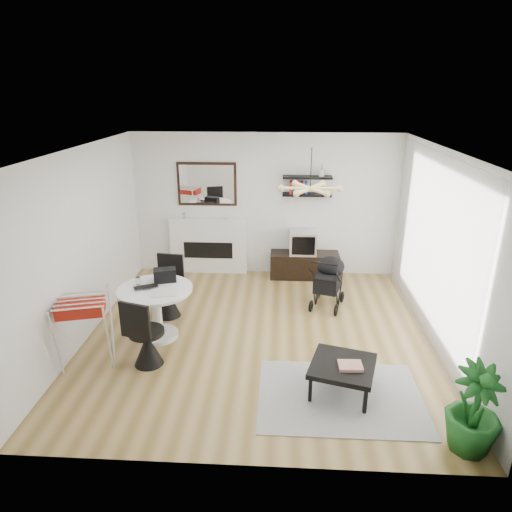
# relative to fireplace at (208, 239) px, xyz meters

# --- Properties ---
(floor) EXTENTS (5.00, 5.00, 0.00)m
(floor) POSITION_rel_fireplace_xyz_m (1.10, -2.42, -0.69)
(floor) COLOR olive
(floor) RESTS_ON ground
(ceiling) EXTENTS (5.00, 5.00, 0.00)m
(ceiling) POSITION_rel_fireplace_xyz_m (1.10, -2.42, 2.01)
(ceiling) COLOR white
(ceiling) RESTS_ON wall_back
(wall_back) EXTENTS (5.00, 0.00, 5.00)m
(wall_back) POSITION_rel_fireplace_xyz_m (1.10, 0.08, 0.66)
(wall_back) COLOR white
(wall_back) RESTS_ON floor
(wall_left) EXTENTS (0.00, 5.00, 5.00)m
(wall_left) POSITION_rel_fireplace_xyz_m (-1.40, -2.42, 0.66)
(wall_left) COLOR white
(wall_left) RESTS_ON floor
(wall_right) EXTENTS (0.00, 5.00, 5.00)m
(wall_right) POSITION_rel_fireplace_xyz_m (3.60, -2.42, 0.66)
(wall_right) COLOR white
(wall_right) RESTS_ON floor
(sheer_curtain) EXTENTS (0.04, 3.60, 2.60)m
(sheer_curtain) POSITION_rel_fireplace_xyz_m (3.50, -2.22, 0.66)
(sheer_curtain) COLOR white
(sheer_curtain) RESTS_ON wall_right
(fireplace) EXTENTS (1.50, 0.17, 2.16)m
(fireplace) POSITION_rel_fireplace_xyz_m (0.00, 0.00, 0.00)
(fireplace) COLOR white
(fireplace) RESTS_ON floor
(shelf_lower) EXTENTS (0.90, 0.25, 0.04)m
(shelf_lower) POSITION_rel_fireplace_xyz_m (1.87, -0.05, 0.91)
(shelf_lower) COLOR black
(shelf_lower) RESTS_ON wall_back
(shelf_upper) EXTENTS (0.90, 0.25, 0.04)m
(shelf_upper) POSITION_rel_fireplace_xyz_m (1.87, -0.05, 1.23)
(shelf_upper) COLOR black
(shelf_upper) RESTS_ON wall_back
(pendant_lamp) EXTENTS (0.90, 0.90, 0.10)m
(pendant_lamp) POSITION_rel_fireplace_xyz_m (1.80, -2.12, 1.46)
(pendant_lamp) COLOR #DBBB73
(pendant_lamp) RESTS_ON ceiling
(tv_console) EXTENTS (1.30, 0.46, 0.49)m
(tv_console) POSITION_rel_fireplace_xyz_m (1.87, -0.16, -0.44)
(tv_console) COLOR black
(tv_console) RESTS_ON floor
(crt_tv) EXTENTS (0.50, 0.44, 0.44)m
(crt_tv) POSITION_rel_fireplace_xyz_m (1.83, -0.16, 0.02)
(crt_tv) COLOR silver
(crt_tv) RESTS_ON tv_console
(dining_table) EXTENTS (1.07, 1.07, 0.78)m
(dining_table) POSITION_rel_fireplace_xyz_m (-0.36, -2.56, -0.17)
(dining_table) COLOR white
(dining_table) RESTS_ON floor
(laptop) EXTENTS (0.40, 0.35, 0.03)m
(laptop) POSITION_rel_fireplace_xyz_m (-0.47, -2.60, 0.11)
(laptop) COLOR black
(laptop) RESTS_ON dining_table
(black_bag) EXTENTS (0.36, 0.27, 0.19)m
(black_bag) POSITION_rel_fireplace_xyz_m (-0.28, -2.29, 0.19)
(black_bag) COLOR black
(black_bag) RESTS_ON dining_table
(newspaper) EXTENTS (0.38, 0.34, 0.01)m
(newspaper) POSITION_rel_fireplace_xyz_m (-0.20, -2.70, 0.10)
(newspaper) COLOR white
(newspaper) RESTS_ON dining_table
(drinking_glass) EXTENTS (0.07, 0.07, 0.11)m
(drinking_glass) POSITION_rel_fireplace_xyz_m (-0.63, -2.43, 0.15)
(drinking_glass) COLOR white
(drinking_glass) RESTS_ON dining_table
(chair_far) EXTENTS (0.47, 0.49, 0.98)m
(chair_far) POSITION_rel_fireplace_xyz_m (-0.37, -1.88, -0.38)
(chair_far) COLOR black
(chair_far) RESTS_ON floor
(chair_near) EXTENTS (0.51, 0.52, 0.98)m
(chair_near) POSITION_rel_fireplace_xyz_m (-0.32, -3.28, -0.38)
(chair_near) COLOR black
(chair_near) RESTS_ON floor
(drying_rack) EXTENTS (0.79, 0.76, 0.98)m
(drying_rack) POSITION_rel_fireplace_xyz_m (-1.08, -3.35, -0.17)
(drying_rack) COLOR white
(drying_rack) RESTS_ON floor
(stroller) EXTENTS (0.66, 0.83, 0.92)m
(stroller) POSITION_rel_fireplace_xyz_m (2.22, -1.36, -0.29)
(stroller) COLOR black
(stroller) RESTS_ON floor
(rug) EXTENTS (1.93, 1.39, 0.01)m
(rug) POSITION_rel_fireplace_xyz_m (2.15, -3.81, -0.68)
(rug) COLOR #9B9B9B
(rug) RESTS_ON floor
(coffee_table) EXTENTS (0.90, 0.90, 0.38)m
(coffee_table) POSITION_rel_fireplace_xyz_m (2.17, -3.70, -0.34)
(coffee_table) COLOR black
(coffee_table) RESTS_ON rug
(magazines) EXTENTS (0.28, 0.22, 0.04)m
(magazines) POSITION_rel_fireplace_xyz_m (2.25, -3.77, -0.28)
(magazines) COLOR #DD5237
(magazines) RESTS_ON coffee_table
(potted_plant) EXTENTS (0.69, 0.69, 0.96)m
(potted_plant) POSITION_rel_fireplace_xyz_m (3.35, -4.56, -0.21)
(potted_plant) COLOR #195A1D
(potted_plant) RESTS_ON floor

